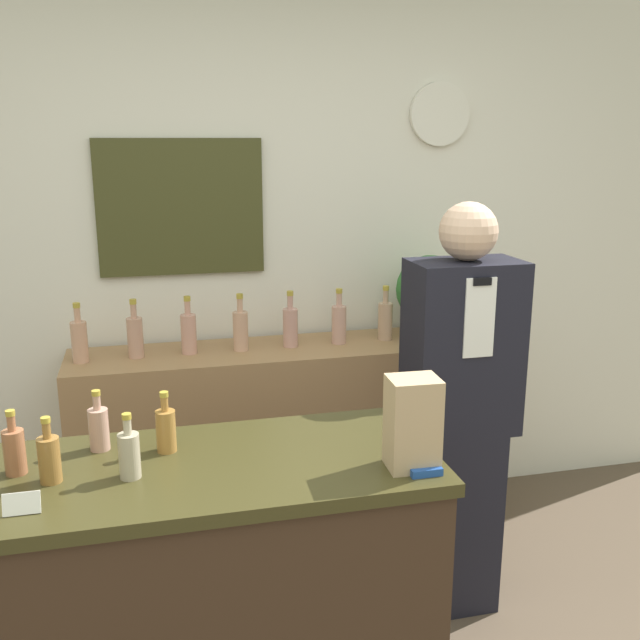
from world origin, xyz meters
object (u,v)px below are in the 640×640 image
at_px(shopkeeper, 459,415).
at_px(paper_bag, 413,423).
at_px(potted_plant, 430,293).
at_px(tape_dispenser, 426,466).

height_order(shopkeeper, paper_bag, shopkeeper).
distance_m(shopkeeper, paper_bag, 0.83).
distance_m(shopkeeper, potted_plant, 0.80).
distance_m(potted_plant, tape_dispenser, 1.53).
relative_size(potted_plant, paper_bag, 1.50).
relative_size(shopkeeper, paper_bag, 6.21).
xyz_separation_m(potted_plant, tape_dispenser, (-0.58, -1.41, -0.17)).
bearing_deg(potted_plant, shopkeeper, -102.55).
bearing_deg(tape_dispenser, potted_plant, 67.47).
bearing_deg(potted_plant, tape_dispenser, -112.53).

